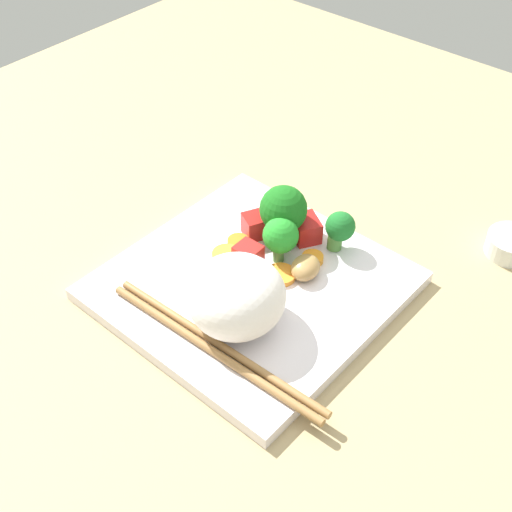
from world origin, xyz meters
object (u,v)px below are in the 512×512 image
square_plate (252,286)px  sauce_cup (511,245)px  broccoli_floret_1 (283,211)px  carrot_slice_1 (238,243)px  rice_mound (236,296)px  chopstick_pair (215,347)px

square_plate → sauce_cup: size_ratio=4.85×
broccoli_floret_1 → carrot_slice_1: broccoli_floret_1 is taller
square_plate → sauce_cup: (20.43, -15.70, 0.39)cm
broccoli_floret_1 → rice_mound: bearing=-160.4°
square_plate → chopstick_pair: 8.77cm
square_plate → rice_mound: bearing=-152.9°
rice_mound → broccoli_floret_1: (11.00, 3.92, 0.35)cm
square_plate → carrot_slice_1: bearing=55.5°
square_plate → carrot_slice_1: (2.88, 4.19, 0.97)cm
broccoli_floret_1 → chopstick_pair: broccoli_floret_1 is taller
square_plate → sauce_cup: 25.77cm
chopstick_pair → rice_mound: bearing=99.7°
rice_mound → carrot_slice_1: size_ratio=4.10×
square_plate → chopstick_pair: chopstick_pair is taller
carrot_slice_1 → sauce_cup: same height
broccoli_floret_1 → carrot_slice_1: 5.39cm
square_plate → carrot_slice_1: size_ratio=11.43×
carrot_slice_1 → sauce_cup: size_ratio=0.42×
square_plate → broccoli_floret_1: broccoli_floret_1 is taller
square_plate → rice_mound: rice_mound is taller
broccoli_floret_1 → carrot_slice_1: bearing=142.4°
sauce_cup → broccoli_floret_1: bearing=129.3°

